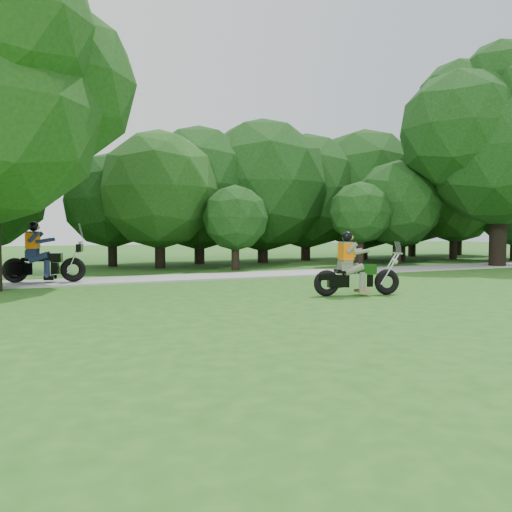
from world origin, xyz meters
TOP-DOWN VIEW (x-y plane):
  - ground at (0.00, 0.00)m, footprint 100.00×100.00m
  - walkway at (0.00, 8.00)m, footprint 60.00×2.20m
  - tree_line at (1.25, 14.89)m, footprint 38.95×11.27m
  - big_tree_east at (10.46, 7.87)m, footprint 9.07×6.89m
  - chopper_motorcycle at (-1.65, 1.65)m, footprint 2.35×0.95m
  - touring_motorcycle at (-9.20, 7.96)m, footprint 2.52×1.19m

SIDE VIEW (x-z plane):
  - ground at x=0.00m, z-range 0.00..0.00m
  - walkway at x=0.00m, z-range 0.00..0.06m
  - chopper_motorcycle at x=-1.65m, z-range -0.22..1.47m
  - touring_motorcycle at x=-9.20m, z-range -0.21..1.74m
  - tree_line at x=1.25m, z-range -0.09..7.52m
  - big_tree_east at x=10.46m, z-range 0.80..11.26m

